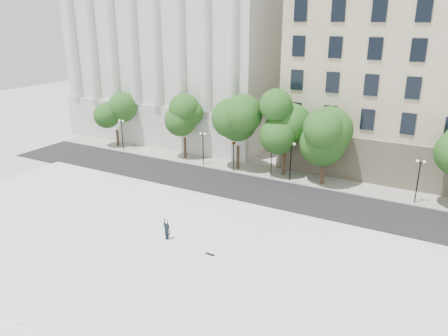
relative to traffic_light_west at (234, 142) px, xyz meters
The scene contains 11 objects.
ground 22.68m from the traffic_light_west, 85.03° to the right, with size 160.00×160.00×0.00m, color beige.
plaza 19.70m from the traffic_light_west, 84.26° to the right, with size 44.00×22.00×0.45m, color white.
street 5.96m from the traffic_light_west, 65.71° to the right, with size 60.00×8.00×0.02m, color black.
far_sidewalk 4.43m from the traffic_light_west, 41.21° to the left, with size 60.00×4.00×0.12m, color #9D9C91.
building_west 24.02m from the traffic_light_west, 132.78° to the left, with size 31.50×27.65×25.60m.
traffic_light_west is the anchor object (origin of this frame).
traffic_light_east 4.78m from the traffic_light_west, ahead, with size 0.81×1.70×4.17m.
person_lying 18.46m from the traffic_light_west, 79.15° to the right, with size 0.64×0.42×1.75m, color black.
skateboard 20.10m from the traffic_light_west, 67.29° to the right, with size 0.73×0.19×0.08m, color black.
street_trees 6.19m from the traffic_light_west, 11.68° to the left, with size 46.87×4.87×7.97m.
lamp_posts 1.68m from the traffic_light_west, 11.20° to the left, with size 37.84×0.28×4.52m.
Camera 1 is at (20.53, -20.64, 17.32)m, focal length 35.00 mm.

